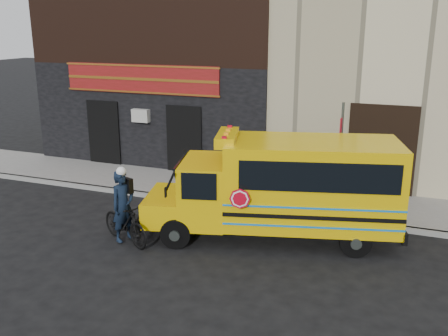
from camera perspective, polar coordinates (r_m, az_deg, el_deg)
name	(u,v)px	position (r m, az deg, el deg)	size (l,w,h in m)	color
ground	(208,241)	(13.66, -1.89, -8.38)	(120.00, 120.00, 0.00)	black
curb	(239,207)	(15.88, 1.75, -4.50)	(40.00, 0.20, 0.15)	gray
sidewalk	(254,193)	(17.22, 3.40, -2.85)	(40.00, 3.00, 0.15)	slate
building	(300,13)	(22.45, 8.71, 17.13)	(20.00, 10.70, 12.00)	#C0B490
school_bus	(286,186)	(13.44, 7.07, -2.00)	(7.21, 3.80, 2.92)	black
sign_pole	(340,155)	(15.27, 13.12, 1.45)	(0.08, 0.30, 3.48)	#404844
bicycle	(125,222)	(13.62, -11.26, -6.12)	(0.54, 1.93, 1.16)	black
cyclist	(123,208)	(13.56, -11.44, -4.46)	(0.71, 0.46, 1.94)	black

